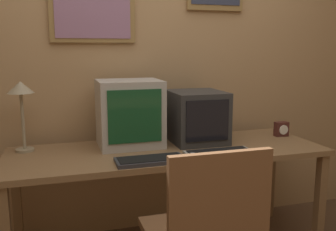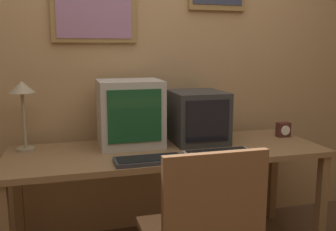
# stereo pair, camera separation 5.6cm
# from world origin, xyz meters

# --- Properties ---
(wall_back) EXTENTS (8.00, 0.08, 2.60)m
(wall_back) POSITION_xyz_m (0.00, 1.36, 1.31)
(wall_back) COLOR tan
(wall_back) RESTS_ON ground_plane
(desk) EXTENTS (2.02, 0.69, 0.73)m
(desk) POSITION_xyz_m (0.00, 0.90, 0.66)
(desk) COLOR olive
(desk) RESTS_ON ground_plane
(monitor_left) EXTENTS (0.41, 0.35, 0.44)m
(monitor_left) POSITION_xyz_m (-0.22, 1.06, 0.95)
(monitor_left) COLOR #B7B2A8
(monitor_left) RESTS_ON desk
(monitor_right) EXTENTS (0.36, 0.40, 0.35)m
(monitor_right) POSITION_xyz_m (0.25, 1.03, 0.90)
(monitor_right) COLOR #333333
(monitor_right) RESTS_ON desk
(keyboard_main) EXTENTS (0.40, 0.17, 0.03)m
(keyboard_main) POSITION_xyz_m (-0.18, 0.66, 0.74)
(keyboard_main) COLOR #333338
(keyboard_main) RESTS_ON desk
(keyboard_side) EXTENTS (0.42, 0.15, 0.03)m
(keyboard_side) POSITION_xyz_m (0.26, 0.68, 0.74)
(keyboard_side) COLOR #A8A399
(keyboard_side) RESTS_ON desk
(mouse_near_keyboard) EXTENTS (0.06, 0.12, 0.03)m
(mouse_near_keyboard) POSITION_xyz_m (0.08, 0.64, 0.74)
(mouse_near_keyboard) COLOR gray
(mouse_near_keyboard) RESTS_ON desk
(desk_clock) EXTENTS (0.10, 0.06, 0.11)m
(desk_clock) POSITION_xyz_m (0.90, 1.00, 0.78)
(desk_clock) COLOR #4C231E
(desk_clock) RESTS_ON desk
(desk_lamp) EXTENTS (0.16, 0.16, 0.44)m
(desk_lamp) POSITION_xyz_m (-0.88, 1.11, 1.08)
(desk_lamp) COLOR tan
(desk_lamp) RESTS_ON desk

